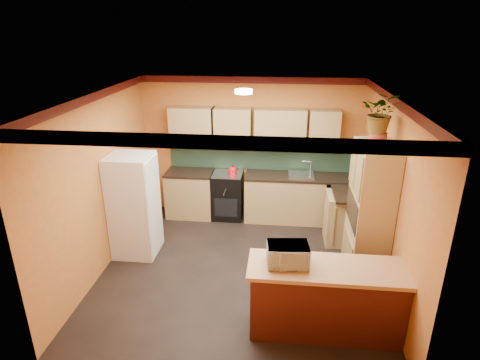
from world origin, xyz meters
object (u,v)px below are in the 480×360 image
(stove, at_px, (228,195))
(breakfast_bar, at_px, (325,301))
(fridge, at_px, (134,206))
(microwave, at_px, (288,255))
(base_cabinets_back, at_px, (260,197))
(pantry, at_px, (369,217))

(stove, height_order, breakfast_bar, stove)
(fridge, bearing_deg, stove, 48.12)
(stove, bearing_deg, fridge, -131.88)
(fridge, xyz_separation_m, microwave, (2.45, -1.57, 0.21))
(base_cabinets_back, bearing_deg, pantry, -49.25)
(stove, relative_size, pantry, 0.43)
(pantry, bearing_deg, fridge, 173.20)
(stove, relative_size, fridge, 0.54)
(fridge, bearing_deg, base_cabinets_back, 37.18)
(stove, bearing_deg, microwave, -69.76)
(stove, height_order, microwave, microwave)
(pantry, bearing_deg, stove, 139.93)
(pantry, relative_size, breakfast_bar, 1.17)
(stove, distance_m, microwave, 3.31)
(base_cabinets_back, xyz_separation_m, microwave, (0.50, -3.06, 0.62))
(base_cabinets_back, bearing_deg, fridge, -142.82)
(stove, height_order, fridge, fridge)
(fridge, distance_m, breakfast_bar, 3.36)
(fridge, height_order, pantry, pantry)
(pantry, height_order, breakfast_bar, pantry)
(fridge, relative_size, pantry, 0.81)
(base_cabinets_back, relative_size, stove, 4.01)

